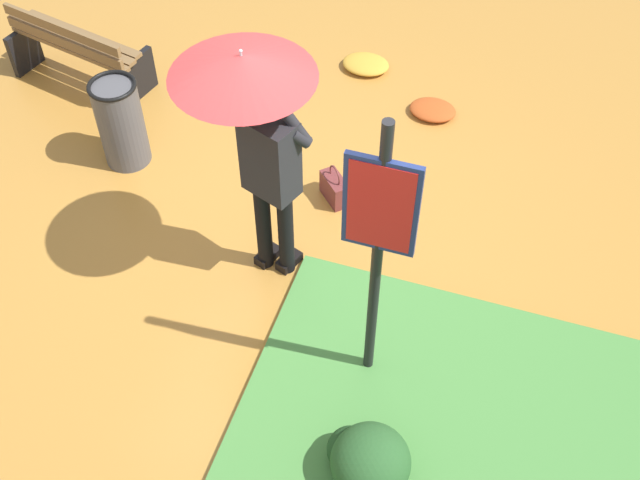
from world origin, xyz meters
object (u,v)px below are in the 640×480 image
Objects in this scene: park_bench at (75,49)px; trash_bin at (121,123)px; handbag at (335,188)px; info_sign_post at (379,235)px; person_with_umbrella at (255,113)px.

trash_bin is (-0.94, 0.85, 0.02)m from park_bench.
trash_bin reaches higher than handbag.
info_sign_post is at bearing 151.34° from trash_bin.
park_bench is at bearing -32.67° from info_sign_post.
info_sign_post reaches higher than person_with_umbrella.
info_sign_post is 1.62× the size of park_bench.
person_with_umbrella reaches higher than trash_bin.
handbag is 0.26× the size of park_bench.
trash_bin is at bearing -28.66° from info_sign_post.
handbag is 2.96m from park_bench.
park_bench reaches higher than handbag.
info_sign_post is 6.22× the size of handbag.
trash_bin is (2.65, -1.45, -1.03)m from info_sign_post.
info_sign_post is 3.19m from trash_bin.
person_with_umbrella is 1.24m from info_sign_post.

